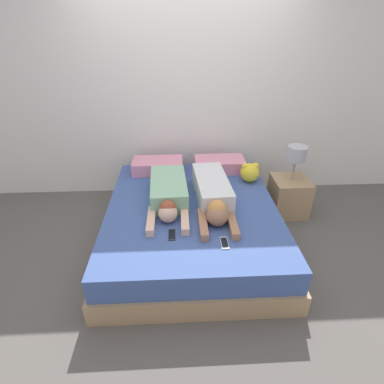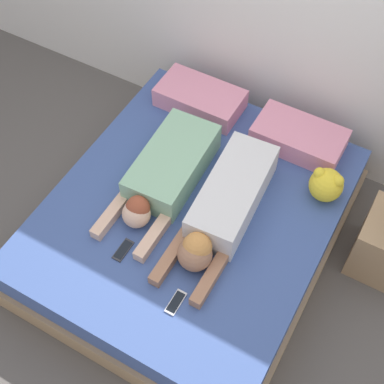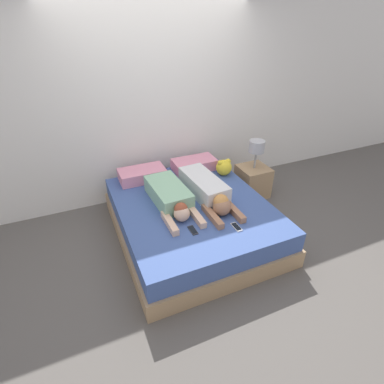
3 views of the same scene
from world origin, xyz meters
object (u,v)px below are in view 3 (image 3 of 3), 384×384
object	(u,v)px
nightstand	(253,178)
cell_phone_right	(236,227)
pillow_head_right	(194,164)
person_right	(208,190)
cell_phone_left	(193,230)
bed	(192,219)
pillow_head_left	(142,174)
plush_toy	(224,167)
person_left	(171,197)

from	to	relation	value
nightstand	cell_phone_right	bearing A→B (deg)	-130.89
pillow_head_right	person_right	size ratio (longest dim) A/B	0.54
cell_phone_left	cell_phone_right	bearing A→B (deg)	-16.84
bed	pillow_head_left	world-z (taller)	pillow_head_left
bed	plush_toy	size ratio (longest dim) A/B	9.02
nightstand	pillow_head_right	bearing A→B (deg)	159.68
cell_phone_right	bed	bearing A→B (deg)	111.47
bed	cell_phone_right	distance (m)	0.69
bed	person_left	size ratio (longest dim) A/B	1.99
nightstand	pillow_head_left	bearing A→B (deg)	169.14
person_right	pillow_head_left	bearing A→B (deg)	127.27
bed	pillow_head_left	size ratio (longest dim) A/B	3.38
bed	pillow_head_right	distance (m)	0.92
cell_phone_left	plush_toy	size ratio (longest dim) A/B	0.68
pillow_head_left	pillow_head_right	world-z (taller)	same
plush_toy	person_left	bearing A→B (deg)	-156.35
pillow_head_left	person_right	xyz separation A→B (m)	(0.59, -0.77, 0.04)
cell_phone_right	pillow_head_left	bearing A→B (deg)	113.82
cell_phone_left	nightstand	size ratio (longest dim) A/B	0.18
cell_phone_right	cell_phone_left	bearing A→B (deg)	163.16
person_left	nightstand	size ratio (longest dim) A/B	1.18
bed	nightstand	bearing A→B (deg)	22.30
pillow_head_left	pillow_head_right	xyz separation A→B (m)	(0.75, 0.00, 0.00)
pillow_head_left	person_right	bearing A→B (deg)	-52.73
pillow_head_right	person_left	distance (m)	0.94
bed	cell_phone_right	bearing A→B (deg)	-68.53
pillow_head_right	cell_phone_left	xyz separation A→B (m)	(-0.58, -1.26, -0.07)
pillow_head_left	person_right	size ratio (longest dim) A/B	0.54
bed	nightstand	xyz separation A→B (m)	(1.19, 0.49, 0.05)
bed	person_right	world-z (taller)	person_right
pillow_head_left	person_left	size ratio (longest dim) A/B	0.59
cell_phone_right	nightstand	size ratio (longest dim) A/B	0.18
person_left	person_right	xyz separation A→B (m)	(0.44, -0.06, 0.01)
cell_phone_right	plush_toy	distance (m)	1.18
person_right	pillow_head_right	bearing A→B (deg)	77.73
bed	pillow_head_right	bearing A→B (deg)	64.42
pillow_head_left	person_left	bearing A→B (deg)	-78.53
bed	person_right	bearing A→B (deg)	4.67
bed	pillow_head_right	size ratio (longest dim) A/B	3.38
pillow_head_right	cell_phone_right	bearing A→B (deg)	-95.63
pillow_head_left	cell_phone_right	world-z (taller)	pillow_head_left
person_right	nightstand	world-z (taller)	nightstand
person_left	cell_phone_right	distance (m)	0.84
person_left	plush_toy	distance (m)	1.00
cell_phone_right	plush_toy	world-z (taller)	plush_toy
bed	pillow_head_right	xyz separation A→B (m)	(0.38, 0.79, 0.30)
pillow_head_left	nightstand	distance (m)	1.61
plush_toy	cell_phone_left	bearing A→B (deg)	-132.60
bed	nightstand	size ratio (longest dim) A/B	2.36
plush_toy	person_right	bearing A→B (deg)	-135.53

